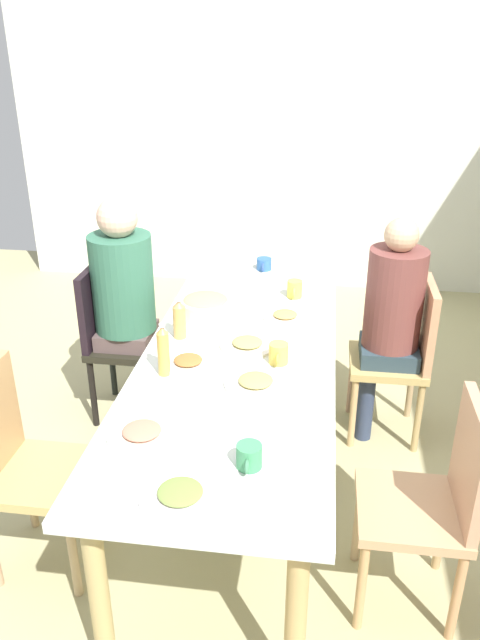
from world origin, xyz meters
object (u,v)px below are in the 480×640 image
(plate_0, at_px, (142,433))
(plate_3, at_px, (247,345))
(person_1, at_px, (125,290))
(chair_3, at_px, (21,459))
(plate_2, at_px, (256,383))
(cup_0, at_px, (249,456))
(cup_2, at_px, (278,354))
(bowl_0, at_px, (206,306))
(chair_2, at_px, (435,497))
(plate_4, at_px, (180,495))
(bottle_1, at_px, (179,319))
(cup_3, at_px, (264,264))
(bottle_0, at_px, (163,351))
(cup_1, at_px, (295,289))
(dining_table, at_px, (240,365))
(chair_1, at_px, (114,333))
(chair_0, at_px, (404,351))
(plate_5, at_px, (188,363))
(person_0, at_px, (391,313))
(plate_1, at_px, (285,317))

(plate_0, relative_size, plate_3, 1.01)
(person_1, distance_m, chair_3, 1.19)
(plate_2, relative_size, cup_0, 2.09)
(plate_0, relative_size, cup_2, 2.08)
(bowl_0, bearing_deg, chair_2, 47.84)
(person_1, height_order, plate_4, person_1)
(plate_0, relative_size, bottle_1, 1.26)
(plate_2, distance_m, cup_3, 1.35)
(cup_0, xyz_separation_m, bottle_0, (-0.56, -0.43, 0.07))
(chair_3, relative_size, cup_1, 7.70)
(dining_table, xyz_separation_m, chair_1, (-0.58, -0.80, -0.17))
(dining_table, distance_m, cup_0, 0.83)
(plate_2, relative_size, plate_3, 1.03)
(chair_0, relative_size, chair_3, 1.00)
(chair_1, bearing_deg, plate_5, 38.96)
(dining_table, distance_m, person_0, 0.92)
(cup_1, xyz_separation_m, bottle_1, (0.56, -0.50, 0.05))
(plate_0, distance_m, cup_3, 1.77)
(chair_0, relative_size, chair_1, 1.00)
(cup_0, bearing_deg, person_1, -148.27)
(cup_2, distance_m, cup_3, 1.16)
(chair_3, distance_m, plate_0, 0.62)
(plate_1, bearing_deg, chair_2, 33.75)
(chair_2, relative_size, chair_3, 1.00)
(plate_0, relative_size, plate_5, 1.12)
(plate_4, xyz_separation_m, bowl_0, (-1.35, -0.18, 0.04))
(person_0, distance_m, cup_1, 0.52)
(chair_1, height_order, chair_3, same)
(plate_5, xyz_separation_m, bowl_0, (-0.52, -0.02, 0.04))
(plate_2, distance_m, bowl_0, 0.73)
(chair_3, height_order, cup_1, chair_3)
(plate_1, relative_size, cup_0, 1.78)
(chair_1, height_order, chair_2, same)
(cup_1, height_order, bottle_0, bottle_0)
(chair_0, height_order, bowl_0, chair_0)
(chair_1, bearing_deg, plate_1, 77.61)
(chair_2, height_order, cup_0, chair_2)
(cup_3, bearing_deg, person_1, -56.39)
(chair_3, bearing_deg, plate_2, 107.06)
(cup_1, relative_size, bottle_0, 0.50)
(plate_2, distance_m, cup_1, 0.95)
(plate_0, bearing_deg, plate_2, 138.18)
(chair_0, relative_size, person_0, 0.73)
(chair_1, bearing_deg, chair_2, 54.35)
(cup_1, bearing_deg, plate_4, -8.76)
(plate_2, bearing_deg, cup_3, -175.46)
(person_0, relative_size, plate_0, 4.97)
(chair_1, distance_m, bottle_0, 1.05)
(chair_0, height_order, person_0, person_0)
(person_1, xyz_separation_m, plate_1, (0.22, 0.89, -0.00))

